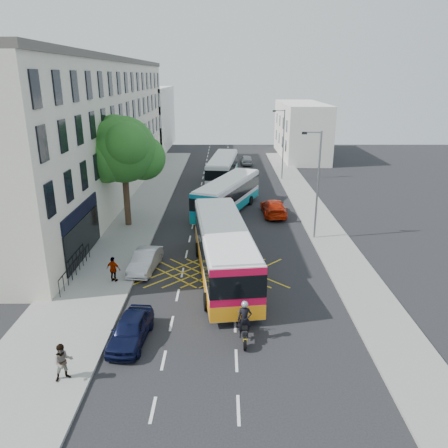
{
  "coord_description": "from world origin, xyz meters",
  "views": [
    {
      "loc": [
        -0.51,
        -19.17,
        11.85
      ],
      "look_at": [
        -0.57,
        9.1,
        2.2
      ],
      "focal_mm": 35.0,
      "sensor_mm": 36.0,
      "label": 1
    }
  ],
  "objects_px": {
    "lamp_near": "(317,180)",
    "distant_car_silver": "(247,160)",
    "bus_near": "(223,249)",
    "pedestrian_near": "(63,362)",
    "street_tree": "(123,150)",
    "distant_car_grey": "(217,161)",
    "bus_far": "(223,169)",
    "parked_car_silver": "(145,261)",
    "lamp_far": "(283,141)",
    "pedestrian_far": "(113,269)",
    "parked_car_blue": "(131,329)",
    "red_hatchback": "(274,207)",
    "bus_mid": "(228,195)",
    "motorbike": "(244,322)"
  },
  "relations": [
    {
      "from": "motorbike",
      "to": "pedestrian_far",
      "type": "bearing_deg",
      "value": 142.25
    },
    {
      "from": "lamp_far",
      "to": "distant_car_grey",
      "type": "relative_size",
      "value": 1.84
    },
    {
      "from": "street_tree",
      "to": "distant_car_grey",
      "type": "height_order",
      "value": "street_tree"
    },
    {
      "from": "red_hatchback",
      "to": "pedestrian_far",
      "type": "height_order",
      "value": "pedestrian_far"
    },
    {
      "from": "parked_car_silver",
      "to": "distant_car_grey",
      "type": "distance_m",
      "value": 34.83
    },
    {
      "from": "lamp_near",
      "to": "lamp_far",
      "type": "bearing_deg",
      "value": 90.0
    },
    {
      "from": "street_tree",
      "to": "bus_far",
      "type": "height_order",
      "value": "street_tree"
    },
    {
      "from": "motorbike",
      "to": "distant_car_silver",
      "type": "distance_m",
      "value": 42.86
    },
    {
      "from": "lamp_near",
      "to": "distant_car_silver",
      "type": "xyz_separation_m",
      "value": [
        -3.7,
        29.41,
        -3.94
      ]
    },
    {
      "from": "bus_near",
      "to": "red_hatchback",
      "type": "bearing_deg",
      "value": 63.58
    },
    {
      "from": "bus_far",
      "to": "pedestrian_near",
      "type": "relative_size",
      "value": 6.97
    },
    {
      "from": "parked_car_blue",
      "to": "red_hatchback",
      "type": "xyz_separation_m",
      "value": [
        8.74,
        19.64,
        0.05
      ]
    },
    {
      "from": "red_hatchback",
      "to": "pedestrian_far",
      "type": "relative_size",
      "value": 3.1
    },
    {
      "from": "parked_car_silver",
      "to": "distant_car_silver",
      "type": "relative_size",
      "value": 0.99
    },
    {
      "from": "bus_near",
      "to": "distant_car_grey",
      "type": "distance_m",
      "value": 35.53
    },
    {
      "from": "red_hatchback",
      "to": "distant_car_grey",
      "type": "bearing_deg",
      "value": -78.27
    },
    {
      "from": "parked_car_silver",
      "to": "pedestrian_near",
      "type": "bearing_deg",
      "value": -90.24
    },
    {
      "from": "bus_far",
      "to": "parked_car_silver",
      "type": "relative_size",
      "value": 2.86
    },
    {
      "from": "parked_car_blue",
      "to": "street_tree",
      "type": "bearing_deg",
      "value": 107.39
    },
    {
      "from": "bus_near",
      "to": "bus_mid",
      "type": "relative_size",
      "value": 1.13
    },
    {
      "from": "lamp_far",
      "to": "parked_car_blue",
      "type": "relative_size",
      "value": 2.1
    },
    {
      "from": "lamp_near",
      "to": "distant_car_silver",
      "type": "distance_m",
      "value": 29.9
    },
    {
      "from": "street_tree",
      "to": "lamp_near",
      "type": "height_order",
      "value": "street_tree"
    },
    {
      "from": "distant_car_silver",
      "to": "pedestrian_far",
      "type": "bearing_deg",
      "value": 71.97
    },
    {
      "from": "street_tree",
      "to": "bus_mid",
      "type": "distance_m",
      "value": 10.32
    },
    {
      "from": "parked_car_blue",
      "to": "pedestrian_near",
      "type": "height_order",
      "value": "pedestrian_near"
    },
    {
      "from": "lamp_near",
      "to": "parked_car_blue",
      "type": "xyz_separation_m",
      "value": [
        -11.1,
        -13.56,
        -3.97
      ]
    },
    {
      "from": "distant_car_grey",
      "to": "pedestrian_far",
      "type": "bearing_deg",
      "value": -90.67
    },
    {
      "from": "street_tree",
      "to": "lamp_near",
      "type": "distance_m",
      "value": 15.1
    },
    {
      "from": "bus_near",
      "to": "parked_car_silver",
      "type": "relative_size",
      "value": 3.15
    },
    {
      "from": "bus_near",
      "to": "bus_far",
      "type": "xyz_separation_m",
      "value": [
        -0.17,
        24.81,
        -0.16
      ]
    },
    {
      "from": "lamp_far",
      "to": "red_hatchback",
      "type": "bearing_deg",
      "value": -99.63
    },
    {
      "from": "bus_near",
      "to": "pedestrian_near",
      "type": "relative_size",
      "value": 7.68
    },
    {
      "from": "distant_car_grey",
      "to": "parked_car_blue",
      "type": "bearing_deg",
      "value": -86.48
    },
    {
      "from": "lamp_near",
      "to": "distant_car_grey",
      "type": "height_order",
      "value": "lamp_near"
    },
    {
      "from": "parked_car_silver",
      "to": "lamp_near",
      "type": "bearing_deg",
      "value": 32.56
    },
    {
      "from": "lamp_far",
      "to": "bus_mid",
      "type": "bearing_deg",
      "value": -116.46
    },
    {
      "from": "street_tree",
      "to": "red_hatchback",
      "type": "distance_m",
      "value": 13.91
    },
    {
      "from": "lamp_near",
      "to": "bus_near",
      "type": "relative_size",
      "value": 0.65
    },
    {
      "from": "parked_car_silver",
      "to": "red_hatchback",
      "type": "distance_m",
      "value": 15.02
    },
    {
      "from": "lamp_far",
      "to": "distant_car_silver",
      "type": "distance_m",
      "value": 10.85
    },
    {
      "from": "street_tree",
      "to": "distant_car_grey",
      "type": "xyz_separation_m",
      "value": [
        6.88,
        26.03,
        -5.69
      ]
    },
    {
      "from": "distant_car_grey",
      "to": "lamp_far",
      "type": "bearing_deg",
      "value": -41.07
    },
    {
      "from": "parked_car_silver",
      "to": "pedestrian_far",
      "type": "relative_size",
      "value": 2.51
    },
    {
      "from": "street_tree",
      "to": "bus_far",
      "type": "bearing_deg",
      "value": 63.25
    },
    {
      "from": "parked_car_blue",
      "to": "pedestrian_far",
      "type": "relative_size",
      "value": 2.44
    },
    {
      "from": "distant_car_grey",
      "to": "bus_far",
      "type": "bearing_deg",
      "value": -77.48
    },
    {
      "from": "motorbike",
      "to": "parked_car_blue",
      "type": "relative_size",
      "value": 0.61
    },
    {
      "from": "lamp_near",
      "to": "pedestrian_near",
      "type": "bearing_deg",
      "value": -128.79
    },
    {
      "from": "lamp_far",
      "to": "pedestrian_far",
      "type": "height_order",
      "value": "lamp_far"
    }
  ]
}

